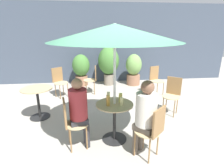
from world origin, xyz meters
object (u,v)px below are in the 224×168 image
Objects in this scene: bistro_chair_4 at (93,77)px; seated_person_1 at (145,112)px; bistro_chair_5 at (156,78)px; beer_glass_1 at (108,97)px; bistro_chair_3 at (59,79)px; cafe_table_far at (38,97)px; seated_person_0 at (79,107)px; beer_glass_3 at (121,102)px; potted_plant_2 at (134,69)px; bistro_chair_0 at (71,120)px; bistro_chair_2 at (172,92)px; bistro_chair_1 at (153,128)px; potted_plant_0 at (81,68)px; cafe_table_near at (114,115)px; beer_glass_2 at (108,101)px; beer_glass_0 at (120,98)px; umbrella at (115,33)px; potted_plant_1 at (109,62)px.

bistro_chair_4 is 0.70× the size of seated_person_1.
bistro_chair_5 is 4.77× the size of beer_glass_1.
seated_person_1 reaches higher than bistro_chair_3.
bistro_chair_3 reaches higher than cafe_table_far.
bistro_chair_5 is at bearing -42.59° from bistro_chair_3.
beer_glass_1 is at bearing 6.13° from bistro_chair_4.
beer_glass_3 is at bearing -98.22° from seated_person_0.
seated_person_1 is 3.98m from potted_plant_2.
bistro_chair_0 is 2.58m from bistro_chair_2.
bistro_chair_1 and bistro_chair_5 have the same top height.
potted_plant_2 reaches higher than bistro_chair_1.
seated_person_0 reaches higher than potted_plant_0.
bistro_chair_2 is (3.21, -0.12, 0.03)m from cafe_table_far.
beer_glass_1 is 0.28m from beer_glass_3.
beer_glass_2 is at bearing -151.80° from cafe_table_near.
seated_person_0 is 7.58× the size of beer_glass_0.
bistro_chair_4 is 1.06m from potted_plant_0.
bistro_chair_1 is 3.31m from bistro_chair_4.
seated_person_0 is 0.57m from beer_glass_1.
bistro_chair_1 is at bearing -84.11° from bistro_chair_2.
bistro_chair_0 is at bearing -167.94° from cafe_table_near.
potted_plant_2 is (-0.39, 2.47, 0.08)m from bistro_chair_2.
seated_person_0 is at bearing -167.94° from cafe_table_near.
bistro_chair_4 is at bearing 98.06° from umbrella.
potted_plant_1 is (-0.19, 4.02, 0.10)m from seated_person_1.
beer_glass_2 is at bearing -151.80° from umbrella.
umbrella is (0.62, 0.13, 1.20)m from seated_person_0.
cafe_table_near is at bearing -90.00° from bistro_chair_0.
cafe_table_far is 1.94m from beer_glass_2.
beer_glass_1 is 0.16m from beer_glass_2.
potted_plant_2 reaches higher than beer_glass_0.
seated_person_1 is at bearing 14.46° from bistro_chair_4.
potted_plant_0 reaches higher than bistro_chair_5.
potted_plant_1 is (0.12, 3.63, 0.06)m from beer_glass_3.
bistro_chair_3 is 1.04m from bistro_chair_4.
bistro_chair_3 is (-1.93, 3.05, 0.00)m from bistro_chair_1.
beer_glass_2 is at bearing -150.29° from beer_glass_0.
bistro_chair_4 is 1.00× the size of bistro_chair_5.
umbrella reaches higher than bistro_chair_1.
bistro_chair_3 is 2.85m from beer_glass_0.
bistro_chair_3 is 6.30× the size of beer_glass_3.
potted_plant_2 is (0.74, 3.91, -0.14)m from seated_person_1.
bistro_chair_5 is 2.86m from beer_glass_3.
seated_person_0 is 1.08× the size of potted_plant_2.
cafe_table_far is 0.57× the size of seated_person_1.
bistro_chair_3 is at bearing -82.06° from bistro_chair_4.
seated_person_1 is at bearing -116.53° from bistro_chair_0.
potted_plant_2 is at bearing 72.72° from beer_glass_0.
cafe_table_far is 0.51× the size of potted_plant_1.
bistro_chair_0 is 1.00× the size of bistro_chair_1.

